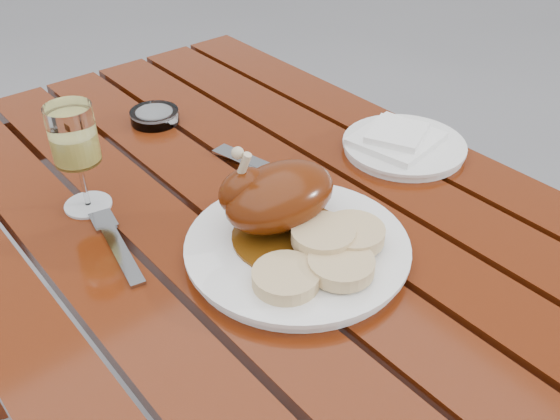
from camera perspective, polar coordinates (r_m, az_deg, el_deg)
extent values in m
cube|color=#64220B|center=(1.18, -2.68, -14.71)|extent=(0.80, 1.20, 0.75)
cylinder|color=white|center=(0.83, 1.59, -3.52)|extent=(0.39, 0.39, 0.02)
cylinder|color=#58300A|center=(0.83, 0.92, -2.40)|extent=(0.16, 0.16, 0.00)
ellipsoid|color=#671F07|center=(0.83, 0.03, 1.29)|extent=(0.17, 0.11, 0.08)
ellipsoid|color=#671F07|center=(0.82, -3.24, 1.72)|extent=(0.08, 0.05, 0.06)
cylinder|color=#C6B28C|center=(0.81, -3.78, 2.83)|extent=(0.02, 0.04, 0.09)
cylinder|color=#DFC388|center=(0.76, 0.54, -6.20)|extent=(0.08, 0.08, 0.02)
cylinder|color=#DFC388|center=(0.77, 5.61, -5.03)|extent=(0.08, 0.08, 0.02)
cylinder|color=#DFC388|center=(0.82, 6.69, -2.17)|extent=(0.08, 0.08, 0.02)
cylinder|color=#DFC388|center=(0.80, 3.98, -2.33)|extent=(0.08, 0.08, 0.02)
cylinder|color=#F8EF70|center=(0.92, -17.97, 4.47)|extent=(0.09, 0.09, 0.16)
cylinder|color=white|center=(1.08, 11.26, 5.71)|extent=(0.27, 0.27, 0.02)
cube|color=white|center=(1.07, 10.59, 6.41)|extent=(0.15, 0.14, 0.01)
cylinder|color=#B2B7BC|center=(1.17, -11.39, 8.41)|extent=(0.10, 0.10, 0.02)
cube|color=gray|center=(0.87, -14.51, -3.48)|extent=(0.05, 0.16, 0.01)
cube|color=gray|center=(0.98, 0.95, 2.84)|extent=(0.07, 0.23, 0.01)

